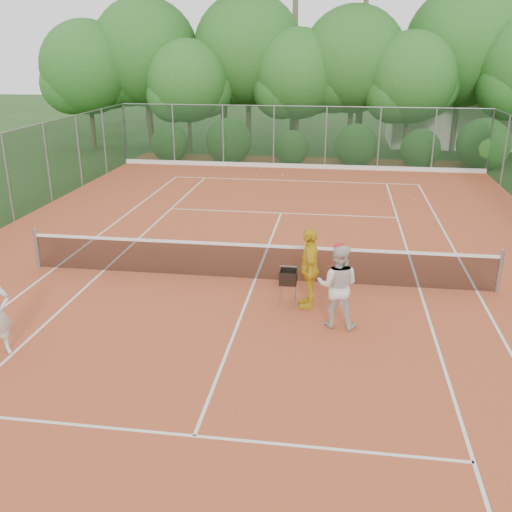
{
  "coord_description": "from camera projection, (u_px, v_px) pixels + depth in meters",
  "views": [
    {
      "loc": [
        1.99,
        -13.44,
        5.58
      ],
      "look_at": [
        0.19,
        -1.2,
        1.1
      ],
      "focal_mm": 40.0,
      "sensor_mm": 36.0,
      "label": 1
    }
  ],
  "objects": [
    {
      "name": "fence_back",
      "position": [
        300.0,
        137.0,
        28.11
      ],
      "size": [
        18.07,
        0.07,
        3.0
      ],
      "color": "#19381E",
      "rests_on": "clay_court"
    },
    {
      "name": "clay_court",
      "position": [
        255.0,
        280.0,
        14.67
      ],
      "size": [
        18.0,
        36.0,
        0.02
      ],
      "primitive_type": "cube",
      "color": "#B44E29",
      "rests_on": "ground"
    },
    {
      "name": "player_yellow",
      "position": [
        309.0,
        268.0,
        12.83
      ],
      "size": [
        0.53,
        1.13,
        1.87
      ],
      "primitive_type": "imported",
      "rotation": [
        0.0,
        0.0,
        -1.5
      ],
      "color": "gold",
      "rests_on": "clay_court"
    },
    {
      "name": "ball_hopper",
      "position": [
        288.0,
        278.0,
        12.96
      ],
      "size": [
        0.37,
        0.37,
        0.86
      ],
      "rotation": [
        0.0,
        0.0,
        0.41
      ],
      "color": "gray",
      "rests_on": "clay_court"
    },
    {
      "name": "tropical_treeline",
      "position": [
        334.0,
        59.0,
        31.55
      ],
      "size": [
        32.1,
        8.49,
        15.03
      ],
      "color": "brown",
      "rests_on": "ground"
    },
    {
      "name": "court_markings",
      "position": [
        255.0,
        279.0,
        14.67
      ],
      "size": [
        11.03,
        23.83,
        0.01
      ],
      "color": "white",
      "rests_on": "clay_court"
    },
    {
      "name": "tennis_net",
      "position": [
        255.0,
        261.0,
        14.49
      ],
      "size": [
        11.97,
        0.1,
        1.1
      ],
      "color": "gray",
      "rests_on": "clay_court"
    },
    {
      "name": "stray_ball_c",
      "position": [
        416.0,
        200.0,
        22.26
      ],
      "size": [
        0.07,
        0.07,
        0.07
      ],
      "primitive_type": "sphere",
      "color": "#C3D331",
      "rests_on": "clay_court"
    },
    {
      "name": "club_building",
      "position": [
        455.0,
        120.0,
        35.27
      ],
      "size": [
        8.0,
        5.0,
        3.0
      ],
      "primitive_type": "cube",
      "color": "beige",
      "rests_on": "ground"
    },
    {
      "name": "stray_ball_a",
      "position": [
        257.0,
        175.0,
        26.65
      ],
      "size": [
        0.07,
        0.07,
        0.07
      ],
      "primitive_type": "sphere",
      "color": "gold",
      "rests_on": "clay_court"
    },
    {
      "name": "player_center_grp",
      "position": [
        338.0,
        286.0,
        11.91
      ],
      "size": [
        0.97,
        0.8,
        1.86
      ],
      "color": "beige",
      "rests_on": "clay_court"
    },
    {
      "name": "stray_ball_b",
      "position": [
        282.0,
        175.0,
        26.67
      ],
      "size": [
        0.07,
        0.07,
        0.07
      ],
      "primitive_type": "sphere",
      "color": "#CEEB36",
      "rests_on": "clay_court"
    },
    {
      "name": "ground",
      "position": [
        255.0,
        280.0,
        14.67
      ],
      "size": [
        120.0,
        120.0,
        0.0
      ],
      "primitive_type": "plane",
      "color": "#224117",
      "rests_on": "ground"
    }
  ]
}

